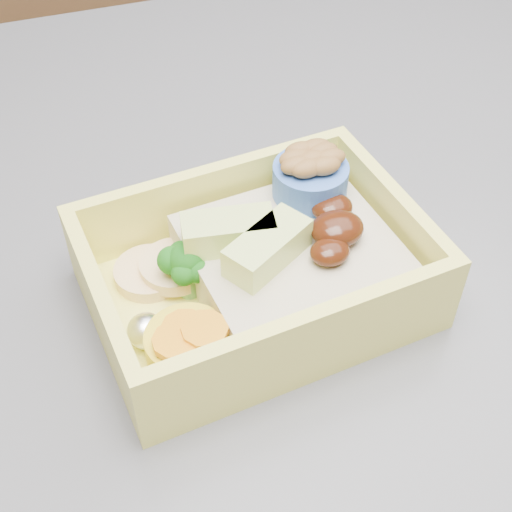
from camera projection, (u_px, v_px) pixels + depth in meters
name	position (u px, v px, depth m)	size (l,w,h in m)	color
bento_box	(264.00, 265.00, 0.44)	(0.21, 0.16, 0.07)	#F4EE65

